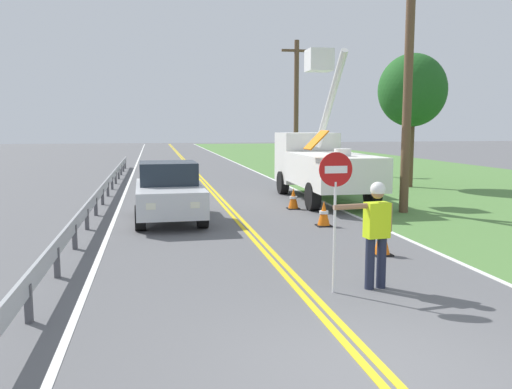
# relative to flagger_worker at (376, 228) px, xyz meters

# --- Properties ---
(ground_plane) EXTENTS (160.00, 160.00, 0.00)m
(ground_plane) POSITION_rel_flagger_worker_xyz_m (-1.22, -2.95, -1.05)
(ground_plane) COLOR #5B5B5E
(grass_verge_right) EXTENTS (16.00, 110.00, 0.01)m
(grass_verge_right) POSITION_rel_flagger_worker_xyz_m (10.38, 17.05, -1.04)
(grass_verge_right) COLOR #517F3D
(grass_verge_right) RESTS_ON ground
(centerline_yellow_left) EXTENTS (0.11, 110.00, 0.01)m
(centerline_yellow_left) POSITION_rel_flagger_worker_xyz_m (-1.31, 17.05, -1.04)
(centerline_yellow_left) COLOR yellow
(centerline_yellow_left) RESTS_ON ground
(centerline_yellow_right) EXTENTS (0.11, 110.00, 0.01)m
(centerline_yellow_right) POSITION_rel_flagger_worker_xyz_m (-1.13, 17.05, -1.04)
(centerline_yellow_right) COLOR yellow
(centerline_yellow_right) RESTS_ON ground
(edge_line_right) EXTENTS (0.12, 110.00, 0.01)m
(edge_line_right) POSITION_rel_flagger_worker_xyz_m (2.38, 17.05, -1.04)
(edge_line_right) COLOR silver
(edge_line_right) RESTS_ON ground
(edge_line_left) EXTENTS (0.12, 110.00, 0.01)m
(edge_line_left) POSITION_rel_flagger_worker_xyz_m (-4.82, 17.05, -1.04)
(edge_line_left) COLOR silver
(edge_line_left) RESTS_ON ground
(flagger_worker) EXTENTS (1.08, 0.28, 1.83)m
(flagger_worker) POSITION_rel_flagger_worker_xyz_m (0.00, 0.00, 0.00)
(flagger_worker) COLOR #1E2338
(flagger_worker) RESTS_ON ground
(stop_sign_paddle) EXTENTS (0.56, 0.04, 2.33)m
(stop_sign_paddle) POSITION_rel_flagger_worker_xyz_m (-0.76, -0.09, 0.66)
(stop_sign_paddle) COLOR silver
(stop_sign_paddle) RESTS_ON ground
(utility_bucket_truck) EXTENTS (2.73, 6.83, 5.56)m
(utility_bucket_truck) POSITION_rel_flagger_worker_xyz_m (2.49, 10.79, 0.37)
(utility_bucket_truck) COLOR white
(utility_bucket_truck) RESTS_ON ground
(oncoming_sedan_nearest) EXTENTS (1.99, 4.14, 1.70)m
(oncoming_sedan_nearest) POSITION_rel_flagger_worker_xyz_m (-3.23, 7.24, -0.21)
(oncoming_sedan_nearest) COLOR silver
(oncoming_sedan_nearest) RESTS_ON ground
(utility_pole_near) EXTENTS (1.80, 0.28, 9.00)m
(utility_pole_near) POSITION_rel_flagger_worker_xyz_m (4.16, 7.33, 3.64)
(utility_pole_near) COLOR brown
(utility_pole_near) RESTS_ON ground
(utility_pole_mid) EXTENTS (1.80, 0.28, 7.68)m
(utility_pole_mid) POSITION_rel_flagger_worker_xyz_m (4.72, 22.50, 2.97)
(utility_pole_mid) COLOR brown
(utility_pole_mid) RESTS_ON ground
(traffic_cone_lead) EXTENTS (0.40, 0.40, 0.70)m
(traffic_cone_lead) POSITION_rel_flagger_worker_xyz_m (1.11, 2.18, -0.71)
(traffic_cone_lead) COLOR orange
(traffic_cone_lead) RESTS_ON ground
(traffic_cone_mid) EXTENTS (0.40, 0.40, 0.70)m
(traffic_cone_mid) POSITION_rel_flagger_worker_xyz_m (0.93, 5.58, -0.71)
(traffic_cone_mid) COLOR orange
(traffic_cone_mid) RESTS_ON ground
(traffic_cone_tail) EXTENTS (0.40, 0.40, 0.70)m
(traffic_cone_tail) POSITION_rel_flagger_worker_xyz_m (0.89, 8.68, -0.71)
(traffic_cone_tail) COLOR orange
(traffic_cone_tail) RESTS_ON ground
(guardrail_left_shoulder) EXTENTS (0.10, 32.00, 0.71)m
(guardrail_left_shoulder) POSITION_rel_flagger_worker_xyz_m (-5.42, 12.00, -0.53)
(guardrail_left_shoulder) COLOR #9EA0A3
(guardrail_left_shoulder) RESTS_ON ground
(roadside_tree_verge) EXTENTS (3.00, 3.00, 5.90)m
(roadside_tree_verge) POSITION_rel_flagger_worker_xyz_m (7.67, 13.87, 3.22)
(roadside_tree_verge) COLOR brown
(roadside_tree_verge) RESTS_ON ground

